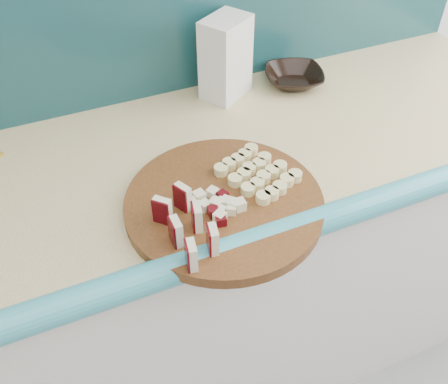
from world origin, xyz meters
TOP-DOWN VIEW (x-y plane):
  - kitchen_counter at (0.10, 1.50)m, footprint 2.20×0.63m
  - backsplash at (0.10, 1.79)m, footprint 2.20×0.02m
  - cutting_board at (0.24, 1.31)m, footprint 0.52×0.52m
  - apple_wedges at (0.14, 1.25)m, footprint 0.09×0.18m
  - apple_chunks at (0.22, 1.30)m, footprint 0.06×0.06m
  - banana_slices at (0.34, 1.35)m, footprint 0.16×0.18m
  - brown_bowl at (0.61, 1.68)m, footprint 0.20×0.20m
  - flour_bag at (0.42, 1.71)m, footprint 0.15×0.14m

SIDE VIEW (x-z plane):
  - kitchen_counter at x=0.10m, z-range 0.00..0.91m
  - cutting_board at x=0.24m, z-range 0.91..0.94m
  - brown_bowl at x=0.61m, z-range 0.91..0.95m
  - banana_slices at x=0.34m, z-range 0.94..0.95m
  - apple_chunks at x=0.22m, z-range 0.94..0.96m
  - apple_wedges at x=0.14m, z-range 0.94..0.99m
  - flour_bag at x=0.42m, z-range 0.91..1.12m
  - backsplash at x=0.10m, z-range 0.91..1.41m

